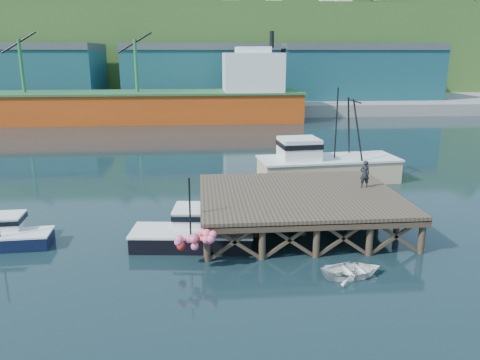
{
  "coord_description": "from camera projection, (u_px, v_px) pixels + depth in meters",
  "views": [
    {
      "loc": [
        -0.42,
        -26.95,
        10.32
      ],
      "look_at": [
        2.08,
        2.0,
        2.47
      ],
      "focal_mm": 35.0,
      "sensor_mm": 36.0,
      "label": 1
    }
  ],
  "objects": [
    {
      "name": "warehouse_mid",
      "position": [
        201.0,
        75.0,
        89.47
      ],
      "size": [
        28.0,
        16.0,
        9.0
      ],
      "primitive_type": "cube",
      "color": "#1B4B5A",
      "rests_on": "far_quay"
    },
    {
      "name": "boat_navy",
      "position": [
        5.0,
        235.0,
        25.85
      ],
      "size": [
        5.11,
        2.81,
        3.15
      ],
      "rotation": [
        0.0,
        0.0,
        0.05
      ],
      "color": "black",
      "rests_on": "ground"
    },
    {
      "name": "boat_black",
      "position": [
        193.0,
        232.0,
        25.99
      ],
      "size": [
        6.89,
        5.76,
        4.13
      ],
      "rotation": [
        0.0,
        0.0,
        -0.1
      ],
      "color": "black",
      "rests_on": "ground"
    },
    {
      "name": "hillside",
      "position": [
        200.0,
        51.0,
        121.96
      ],
      "size": [
        220.0,
        50.0,
        22.0
      ],
      "primitive_type": "cube",
      "color": "#2D511E",
      "rests_on": "ground"
    },
    {
      "name": "cargo_ship",
      "position": [
        148.0,
        100.0,
        73.24
      ],
      "size": [
        55.5,
        10.0,
        13.75
      ],
      "color": "#BF4412",
      "rests_on": "ground"
    },
    {
      "name": "dockworker",
      "position": [
        365.0,
        174.0,
        29.49
      ],
      "size": [
        0.65,
        0.44,
        1.74
      ],
      "primitive_type": "imported",
      "rotation": [
        0.0,
        0.0,
        3.18
      ],
      "color": "black",
      "rests_on": "wharf"
    },
    {
      "name": "wharf",
      "position": [
        299.0,
        197.0,
        28.41
      ],
      "size": [
        12.0,
        10.0,
        2.62
      ],
      "color": "brown",
      "rests_on": "ground"
    },
    {
      "name": "trawler",
      "position": [
        325.0,
        162.0,
        38.96
      ],
      "size": [
        11.85,
        5.1,
        7.73
      ],
      "rotation": [
        0.0,
        0.0,
        0.09
      ],
      "color": "#CFB486",
      "rests_on": "ground"
    },
    {
      "name": "far_quay",
      "position": [
        201.0,
        101.0,
        95.71
      ],
      "size": [
        160.0,
        40.0,
        2.0
      ],
      "primitive_type": "cube",
      "color": "gray",
      "rests_on": "ground"
    },
    {
      "name": "warehouse_left",
      "position": [
        12.0,
        75.0,
        86.56
      ],
      "size": [
        32.0,
        16.0,
        9.0
      ],
      "primitive_type": "cube",
      "color": "#1B4B5A",
      "rests_on": "far_quay"
    },
    {
      "name": "warehouse_right",
      "position": [
        354.0,
        74.0,
        91.96
      ],
      "size": [
        30.0,
        16.0,
        9.0
      ],
      "primitive_type": "cube",
      "color": "#1B4B5A",
      "rests_on": "far_quay"
    },
    {
      "name": "dinghy",
      "position": [
        352.0,
        270.0,
        22.37
      ],
      "size": [
        3.21,
        2.5,
        0.61
      ],
      "primitive_type": "imported",
      "rotation": [
        0.0,
        0.0,
        1.71
      ],
      "color": "white",
      "rests_on": "ground"
    },
    {
      "name": "ground",
      "position": [
        209.0,
        228.0,
        28.64
      ],
      "size": [
        300.0,
        300.0,
        0.0
      ],
      "primitive_type": "plane",
      "color": "black",
      "rests_on": "ground"
    }
  ]
}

